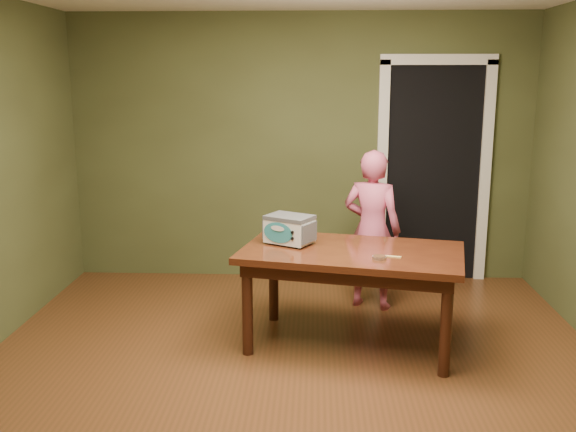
# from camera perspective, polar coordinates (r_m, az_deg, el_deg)

# --- Properties ---
(floor) EXTENTS (5.00, 5.00, 0.00)m
(floor) POSITION_cam_1_polar(r_m,az_deg,el_deg) (4.29, 0.24, -15.45)
(floor) COLOR #5C321A
(floor) RESTS_ON ground
(room_shell) EXTENTS (4.52, 5.02, 2.61)m
(room_shell) POSITION_cam_1_polar(r_m,az_deg,el_deg) (3.80, 0.27, 7.92)
(room_shell) COLOR #49522B
(room_shell) RESTS_ON ground
(doorway) EXTENTS (1.10, 0.66, 2.25)m
(doorway) POSITION_cam_1_polar(r_m,az_deg,el_deg) (6.74, 12.31, 4.03)
(doorway) COLOR black
(doorway) RESTS_ON ground
(dining_table) EXTENTS (1.75, 1.22, 0.75)m
(dining_table) POSITION_cam_1_polar(r_m,az_deg,el_deg) (4.77, 5.68, -4.14)
(dining_table) COLOR #3C1A0D
(dining_table) RESTS_ON floor
(toy_oven) EXTENTS (0.42, 0.37, 0.22)m
(toy_oven) POSITION_cam_1_polar(r_m,az_deg,el_deg) (4.86, 0.13, -1.11)
(toy_oven) COLOR #4C4F54
(toy_oven) RESTS_ON dining_table
(baking_pan) EXTENTS (0.10, 0.10, 0.02)m
(baking_pan) POSITION_cam_1_polar(r_m,az_deg,el_deg) (4.53, 8.12, -3.65)
(baking_pan) COLOR silver
(baking_pan) RESTS_ON dining_table
(spatula) EXTENTS (0.18, 0.07, 0.01)m
(spatula) POSITION_cam_1_polar(r_m,az_deg,el_deg) (4.59, 8.92, -3.56)
(spatula) COLOR #EEC767
(spatula) RESTS_ON dining_table
(child) EXTENTS (0.59, 0.49, 1.39)m
(child) POSITION_cam_1_polar(r_m,az_deg,el_deg) (5.60, 7.47, -1.23)
(child) COLOR #C75274
(child) RESTS_ON floor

